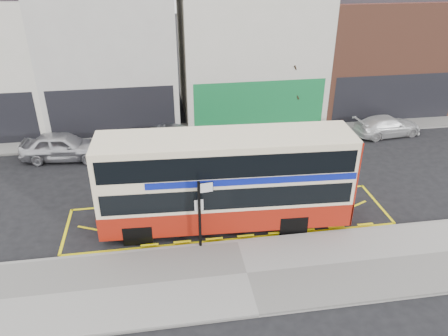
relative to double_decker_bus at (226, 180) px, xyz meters
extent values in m
plane|color=black|center=(0.22, -1.11, -2.16)|extent=(120.00, 120.00, 0.00)
cube|color=gray|center=(0.22, -3.41, -2.09)|extent=(40.00, 4.00, 0.15)
cube|color=gray|center=(0.22, -1.48, -2.09)|extent=(40.00, 0.15, 0.15)
cube|color=gray|center=(0.22, 9.89, -2.09)|extent=(50.00, 3.00, 0.15)
cube|color=silver|center=(-5.28, 13.89, 2.34)|extent=(8.00, 8.00, 9.00)
cube|color=black|center=(-5.28, 9.91, -0.56)|extent=(7.36, 0.06, 3.20)
cube|color=black|center=(-5.28, 9.93, -0.76)|extent=(5.60, 0.04, 2.00)
cube|color=silver|center=(3.72, 13.89, 2.09)|extent=(9.00, 8.00, 8.50)
cube|color=#15773B|center=(3.72, 9.91, -0.56)|extent=(8.28, 0.06, 3.20)
cube|color=black|center=(3.72, 9.93, -0.76)|extent=(6.30, 0.04, 2.00)
cube|color=brown|center=(12.72, 13.89, 1.59)|extent=(9.00, 8.00, 7.50)
cube|color=black|center=(12.72, 9.91, -0.56)|extent=(8.28, 0.06, 3.20)
cube|color=black|center=(12.72, 9.93, -0.76)|extent=(6.30, 0.04, 2.00)
cube|color=#FFECC2|center=(-0.03, 0.00, 0.05)|extent=(10.36, 2.82, 3.78)
cube|color=maroon|center=(-0.03, 0.00, -1.32)|extent=(10.41, 2.87, 1.03)
cube|color=maroon|center=(5.07, -0.24, 0.05)|extent=(0.17, 2.37, 3.78)
cube|color=black|center=(-0.03, 0.00, -0.20)|extent=(9.96, 2.86, 0.89)
cube|color=black|center=(-0.03, 0.00, 1.20)|extent=(9.96, 2.86, 0.93)
cube|color=#0D1B99|center=(0.90, -0.04, 0.54)|extent=(8.32, 2.78, 0.28)
cube|color=black|center=(-5.14, 0.25, -0.44)|extent=(0.16, 2.15, 1.49)
cube|color=black|center=(-5.14, 0.25, 1.20)|extent=(0.16, 2.15, 0.93)
cube|color=black|center=(-5.13, 0.25, 0.45)|extent=(0.13, 1.63, 0.33)
cube|color=#FFECC2|center=(-0.03, 0.00, 1.90)|extent=(10.36, 2.73, 0.11)
cylinder|color=black|center=(-3.72, -0.87, -1.70)|extent=(0.94, 0.31, 0.93)
cylinder|color=black|center=(-3.62, 1.22, -1.70)|extent=(0.94, 0.31, 0.93)
cylinder|color=black|center=(2.62, -1.17, -1.70)|extent=(0.94, 0.31, 0.93)
cylinder|color=black|center=(2.72, 0.92, -1.70)|extent=(0.94, 0.31, 0.93)
cube|color=black|center=(-1.28, -1.54, -0.56)|extent=(0.11, 0.11, 2.91)
cube|color=white|center=(-0.99, -1.51, 0.60)|extent=(0.52, 0.10, 0.43)
cube|color=white|center=(-1.29, -1.48, -0.17)|extent=(0.34, 0.07, 0.48)
imported|color=silver|center=(-7.92, 7.52, -1.40)|extent=(4.66, 2.25, 1.53)
imported|color=#484A50|center=(-1.64, 7.21, -1.40)|extent=(4.82, 2.25, 1.53)
imported|color=silver|center=(11.39, 7.85, -1.55)|extent=(4.41, 2.20, 1.23)
cylinder|color=#2F2315|center=(6.00, 10.71, -1.20)|extent=(0.24, 0.24, 1.93)
camera|label=1|loc=(-2.50, -15.38, 8.83)|focal=35.00mm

